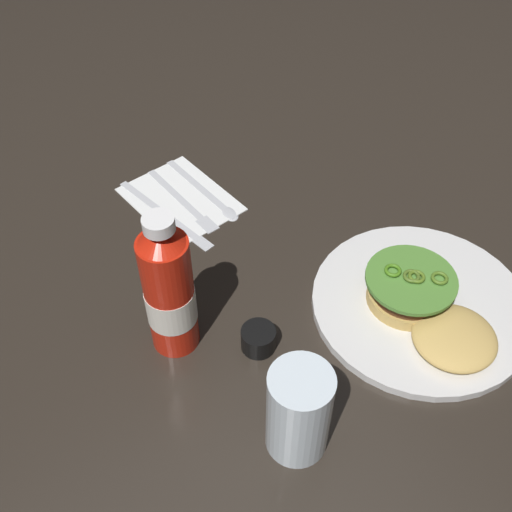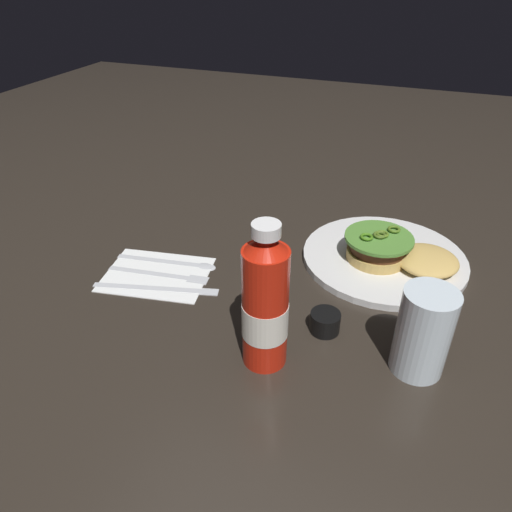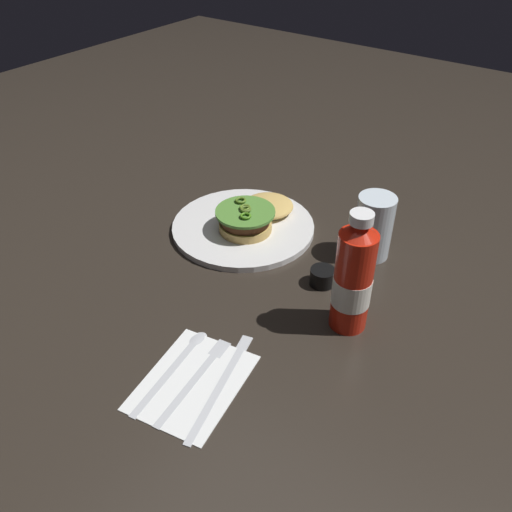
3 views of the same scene
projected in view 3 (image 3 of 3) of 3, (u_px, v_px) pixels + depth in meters
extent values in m
plane|color=black|center=(277.00, 280.00, 0.99)|extent=(3.00, 3.00, 0.00)
cylinder|color=silver|center=(243.00, 227.00, 1.12)|extent=(0.30, 0.30, 0.01)
cylinder|color=tan|center=(245.00, 226.00, 1.09)|extent=(0.11, 0.11, 0.02)
cylinder|color=#512D19|center=(245.00, 219.00, 1.08)|extent=(0.10, 0.10, 0.02)
cylinder|color=red|center=(245.00, 214.00, 1.08)|extent=(0.09, 0.09, 0.01)
cylinder|color=#4E8231|center=(245.00, 212.00, 1.07)|extent=(0.12, 0.12, 0.01)
torus|color=#447B1A|center=(246.00, 216.00, 1.05)|extent=(0.02, 0.02, 0.01)
torus|color=#4E7120|center=(241.00, 200.00, 1.10)|extent=(0.02, 0.02, 0.01)
torus|color=#4C6722|center=(246.00, 209.00, 1.07)|extent=(0.02, 0.02, 0.01)
torus|color=#53721F|center=(245.00, 208.00, 1.07)|extent=(0.02, 0.02, 0.01)
ellipsoid|color=tan|center=(268.00, 206.00, 1.15)|extent=(0.11, 0.11, 0.03)
cylinder|color=red|center=(353.00, 282.00, 0.84)|extent=(0.06, 0.06, 0.18)
cone|color=red|center=(360.00, 229.00, 0.78)|extent=(0.06, 0.06, 0.02)
cylinder|color=white|center=(362.00, 218.00, 0.77)|extent=(0.04, 0.04, 0.02)
cylinder|color=white|center=(352.00, 290.00, 0.85)|extent=(0.06, 0.06, 0.05)
cylinder|color=silver|center=(374.00, 227.00, 1.01)|extent=(0.07, 0.07, 0.13)
cylinder|color=black|center=(322.00, 277.00, 0.97)|extent=(0.05, 0.05, 0.03)
cube|color=white|center=(193.00, 382.00, 0.79)|extent=(0.20, 0.17, 0.00)
cube|color=silver|center=(217.00, 390.00, 0.78)|extent=(0.19, 0.06, 0.00)
cube|color=silver|center=(238.00, 352.00, 0.84)|extent=(0.08, 0.04, 0.00)
cube|color=silver|center=(193.00, 380.00, 0.79)|extent=(0.18, 0.04, 0.00)
cube|color=silver|center=(219.00, 347.00, 0.84)|extent=(0.04, 0.03, 0.00)
cube|color=silver|center=(169.00, 371.00, 0.80)|extent=(0.19, 0.04, 0.00)
ellipsoid|color=silver|center=(197.00, 338.00, 0.86)|extent=(0.04, 0.03, 0.00)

